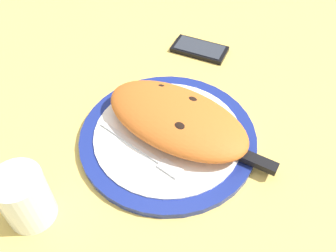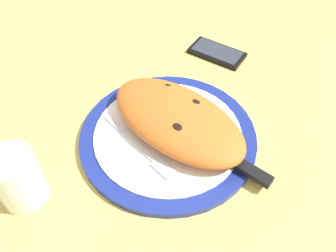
{
  "view_description": "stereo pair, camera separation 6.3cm",
  "coord_description": "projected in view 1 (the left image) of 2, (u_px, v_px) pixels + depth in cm",
  "views": [
    {
      "loc": [
        30.85,
        -27.95,
        50.76
      ],
      "look_at": [
        0.0,
        0.0,
        3.59
      ],
      "focal_mm": 38.74,
      "sensor_mm": 36.0,
      "label": 1
    },
    {
      "loc": [
        34.7,
        -22.99,
        50.76
      ],
      "look_at": [
        0.0,
        0.0,
        3.59
      ],
      "focal_mm": 38.74,
      "sensor_mm": 36.0,
      "label": 2
    }
  ],
  "objects": [
    {
      "name": "ground_plane",
      "position": [
        168.0,
        144.0,
        0.67
      ],
      "size": [
        150.0,
        150.0,
        3.0
      ],
      "primitive_type": "cube",
      "color": "#DBB756"
    },
    {
      "name": "plate",
      "position": [
        168.0,
        136.0,
        0.65
      ],
      "size": [
        31.62,
        31.62,
        1.59
      ],
      "color": "navy",
      "rests_on": "ground_plane"
    },
    {
      "name": "calzone",
      "position": [
        176.0,
        118.0,
        0.63
      ],
      "size": [
        29.88,
        20.86,
        5.09
      ],
      "color": "#C16023",
      "rests_on": "plate"
    },
    {
      "name": "fork",
      "position": [
        146.0,
        152.0,
        0.61
      ],
      "size": [
        17.78,
        4.31,
        0.4
      ],
      "color": "silver",
      "rests_on": "plate"
    },
    {
      "name": "knife",
      "position": [
        232.0,
        151.0,
        0.61
      ],
      "size": [
        22.43,
        8.85,
        1.2
      ],
      "color": "silver",
      "rests_on": "plate"
    },
    {
      "name": "smartphone",
      "position": [
        200.0,
        49.0,
        0.82
      ],
      "size": [
        13.63,
        10.52,
        1.16
      ],
      "color": "black",
      "rests_on": "ground_plane"
    },
    {
      "name": "water_glass",
      "position": [
        26.0,
        200.0,
        0.53
      ],
      "size": [
        7.33,
        7.33,
        9.53
      ],
      "color": "silver",
      "rests_on": "ground_plane"
    }
  ]
}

